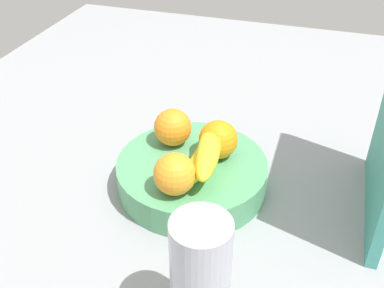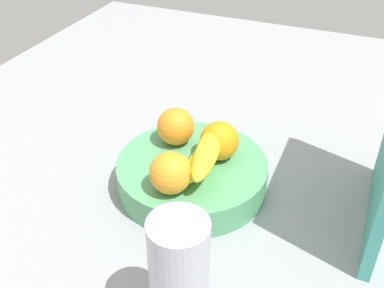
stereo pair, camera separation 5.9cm
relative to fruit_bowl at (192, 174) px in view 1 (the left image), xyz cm
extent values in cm
cube|color=gray|center=(1.08, 0.50, -4.25)|extent=(180.00, 140.00, 3.00)
cylinder|color=#509966|center=(0.00, 0.00, 0.00)|extent=(27.28, 27.28, 5.51)
sphere|color=orange|center=(-4.76, -5.27, 6.27)|extent=(7.03, 7.03, 7.03)
sphere|color=orange|center=(8.29, -0.30, 6.27)|extent=(7.03, 7.03, 7.03)
sphere|color=orange|center=(-3.40, 3.86, 6.27)|extent=(7.03, 7.03, 7.03)
ellipsoid|color=yellow|center=(-0.06, 2.52, 4.75)|extent=(17.32, 5.69, 4.00)
ellipsoid|color=yellow|center=(1.38, 3.37, 6.95)|extent=(17.40, 6.38, 4.00)
cylinder|color=#AEB2BE|center=(27.36, 9.71, 6.60)|extent=(7.53, 7.53, 18.70)
camera|label=1|loc=(63.48, 20.04, 52.92)|focal=43.42mm
camera|label=2|loc=(61.44, 25.62, 52.92)|focal=43.42mm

